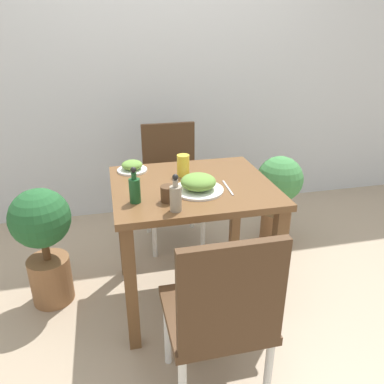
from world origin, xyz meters
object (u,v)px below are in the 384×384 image
at_px(chair_far, 172,178).
at_px(drink_cup, 168,194).
at_px(potted_plant_left, 44,238).
at_px(food_plate, 198,184).
at_px(juice_glass, 183,165).
at_px(condiment_bottle, 176,197).
at_px(side_plate, 132,167).
at_px(sauce_bottle, 135,189).
at_px(potted_plant_right, 279,191).
at_px(chair_near, 221,313).

height_order(chair_far, drink_cup, chair_far).
bearing_deg(potted_plant_left, food_plate, -17.06).
xyz_separation_m(juice_glass, potted_plant_left, (-0.82, 0.03, -0.38)).
relative_size(juice_glass, condiment_bottle, 0.68).
xyz_separation_m(food_plate, drink_cup, (-0.17, -0.09, -0.00)).
bearing_deg(food_plate, chair_far, 89.57).
distance_m(side_plate, sauce_bottle, 0.44).
bearing_deg(chair_far, potted_plant_left, -145.60).
height_order(side_plate, juice_glass, juice_glass).
relative_size(chair_far, juice_glass, 7.20).
distance_m(side_plate, juice_glass, 0.32).
distance_m(drink_cup, potted_plant_right, 1.22).
xyz_separation_m(drink_cup, condiment_bottle, (0.02, -0.11, 0.03)).
bearing_deg(chair_near, side_plate, -76.08).
relative_size(chair_near, juice_glass, 7.20).
xyz_separation_m(chair_far, potted_plant_left, (-0.85, -0.58, -0.07)).
bearing_deg(condiment_bottle, chair_far, 81.09).
bearing_deg(potted_plant_right, drink_cup, -144.06).
relative_size(food_plate, potted_plant_left, 0.36).
bearing_deg(juice_glass, chair_far, 86.54).
height_order(sauce_bottle, condiment_bottle, same).
height_order(chair_near, food_plate, chair_near).
bearing_deg(potted_plant_left, chair_near, -48.55).
xyz_separation_m(food_plate, potted_plant_right, (0.77, 0.59, -0.38)).
xyz_separation_m(chair_far, sauce_bottle, (-0.34, -0.90, 0.32)).
height_order(side_plate, potted_plant_right, side_plate).
distance_m(chair_near, juice_glass, 0.92).
xyz_separation_m(chair_near, potted_plant_left, (-0.78, 0.89, -0.07)).
distance_m(chair_near, sauce_bottle, 0.71).
xyz_separation_m(chair_far, juice_glass, (-0.04, -0.61, 0.32)).
bearing_deg(chair_near, potted_plant_right, -124.12).
bearing_deg(drink_cup, potted_plant_right, 35.94).
distance_m(chair_far, potted_plant_right, 0.80).
height_order(chair_near, condiment_bottle, condiment_bottle).
distance_m(juice_glass, potted_plant_right, 0.96).
height_order(chair_near, juice_glass, chair_near).
distance_m(side_plate, condiment_bottle, 0.59).
xyz_separation_m(chair_near, sauce_bottle, (-0.27, 0.57, 0.32)).
relative_size(side_plate, condiment_bottle, 0.97).
distance_m(chair_far, drink_cup, 0.99).
relative_size(drink_cup, potted_plant_right, 0.12).
relative_size(food_plate, potted_plant_right, 0.38).
relative_size(chair_near, potted_plant_right, 1.29).
relative_size(condiment_bottle, potted_plant_left, 0.25).
height_order(sauce_bottle, potted_plant_right, sauce_bottle).
bearing_deg(potted_plant_right, potted_plant_left, -168.28).
xyz_separation_m(drink_cup, potted_plant_right, (0.94, 0.68, -0.37)).
bearing_deg(side_plate, chair_near, -76.08).
relative_size(chair_near, chair_far, 1.00).
bearing_deg(food_plate, potted_plant_left, 162.94).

